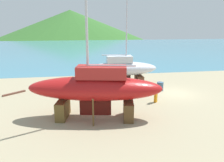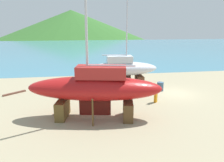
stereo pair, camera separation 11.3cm
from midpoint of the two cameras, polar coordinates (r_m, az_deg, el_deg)
The scene contains 10 objects.
ground_plane at distance 21.79m, azimuth 18.30°, elevation -4.55°, with size 46.81×46.81×0.00m, color tan.
sea_water at distance 69.02m, azimuth -0.86°, elevation 8.56°, with size 174.47×76.06×0.01m, color teal.
headland_hill at distance 151.87m, azimuth -10.29°, elevation 11.39°, with size 170.55×170.55×33.34m, color #336829.
sailboat_far_slipway at distance 16.02m, azimuth -4.17°, elevation -1.80°, with size 10.08×4.42×14.54m.
sailboat_small_center at distance 25.68m, azimuth 2.87°, elevation 3.31°, with size 8.13×3.02×13.51m.
worker at distance 20.08m, azimuth 11.46°, elevation -2.99°, with size 0.47×0.49×1.73m.
barrel_by_slipway at distance 23.88m, azimuth -11.24°, elevation -1.36°, with size 0.60×0.60×0.89m, color brown.
barrel_tar_black at distance 21.21m, azimuth 4.83°, elevation -3.50°, with size 0.61×0.61×0.80m, color brown.
barrel_tipped_left at distance 23.87m, azimuth 12.51°, elevation -1.39°, with size 0.68×0.68×0.92m, color #395670.
timber_plank_far at distance 24.39m, azimuth -23.82°, elevation -2.87°, with size 2.36×0.21×0.17m, color brown.
Camera 2 is at (-9.77, -20.25, 6.71)m, focal length 35.33 mm.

